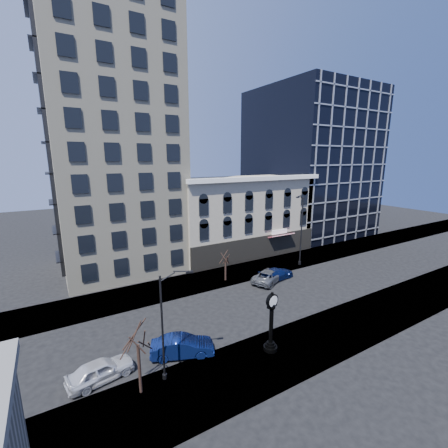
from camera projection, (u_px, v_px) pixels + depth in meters
ground at (227, 311)px, 30.11m from camera, size 160.00×160.00×0.00m
sidewalk_far at (194, 283)px, 36.83m from camera, size 160.00×6.00×0.12m
sidewalk_near at (280, 354)px, 23.37m from camera, size 160.00×6.00×0.12m
cream_tower at (112, 124)px, 38.79m from camera, size 15.90×15.40×42.50m
victorian_row at (240, 216)px, 48.13m from camera, size 22.60×11.19×12.50m
glass_office at (309, 163)px, 60.52m from camera, size 20.00×20.15×28.00m
street_clock at (271, 324)px, 23.40m from camera, size 1.13×1.13×4.98m
street_lamp_near at (170, 297)px, 19.56m from camera, size 2.00×0.88×8.02m
street_lamp_far at (300, 212)px, 40.66m from camera, size 2.51×1.29×10.30m
bare_tree_near at (137, 334)px, 18.66m from camera, size 3.24×3.24×5.56m
bare_tree_far at (226, 255)px, 36.80m from camera, size 2.49×2.49×4.27m
car_near_a at (101, 370)px, 20.63m from camera, size 4.74×2.59×1.53m
car_near_b at (182, 346)px, 23.19m from camera, size 5.13×3.38×1.60m
car_far_a at (269, 276)px, 37.15m from camera, size 6.07×4.60×1.53m
car_far_b at (277, 274)px, 37.82m from camera, size 5.37×2.92×1.48m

